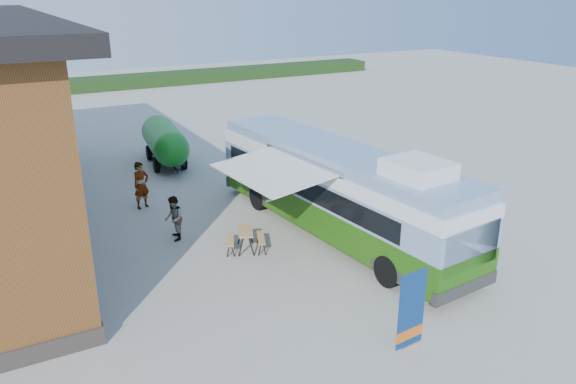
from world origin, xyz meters
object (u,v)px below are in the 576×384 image
person_a (141,185)px  person_b (174,219)px  bus (337,187)px  picnic_table (246,235)px  banner (411,316)px  slurry_tanker (165,141)px

person_a → person_b: bearing=-106.9°
person_b → bus: bearing=80.5°
person_a → picnic_table: bearing=-89.7°
banner → picnic_table: size_ratio=1.27×
person_b → slurry_tanker: (2.41, 8.85, 0.41)m
banner → picnic_table: (-1.30, 6.83, -0.29)m
bus → slurry_tanker: (-2.86, 11.09, -0.53)m
slurry_tanker → banner: bearing=-80.7°
bus → person_a: bus is taller
person_b → slurry_tanker: slurry_tanker is taller
slurry_tanker → person_b: bearing=-98.3°
banner → slurry_tanker: 17.65m
banner → slurry_tanker: bearing=87.1°
picnic_table → person_a: (-2.02, 5.52, 0.41)m
banner → picnic_table: bearing=95.5°
bus → slurry_tanker: 11.47m
bus → picnic_table: size_ratio=7.50×
banner → person_b: size_ratio=1.28×
picnic_table → person_a: 5.89m
slurry_tanker → person_a: bearing=-109.2°
person_b → person_a: bearing=-163.6°
picnic_table → person_b: size_ratio=1.01×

